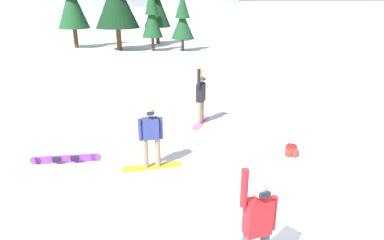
# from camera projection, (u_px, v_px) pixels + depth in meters

# --- Properties ---
(ground_plane) EXTENTS (800.00, 800.00, 0.00)m
(ground_plane) POSITION_uv_depth(u_px,v_px,m) (251.00, 219.00, 6.84)
(ground_plane) COLOR white
(snowboarder_foreground) EXTENTS (1.48, 0.62, 1.95)m
(snowboarder_foreground) POSITION_uv_depth(u_px,v_px,m) (257.00, 227.00, 5.18)
(snowboarder_foreground) COLOR black
(snowboarder_foreground) RESTS_ON ground_plane
(snowboarder_midground) EXTENTS (1.58, 0.52, 1.65)m
(snowboarder_midground) POSITION_uv_depth(u_px,v_px,m) (151.00, 137.00, 8.63)
(snowboarder_midground) COLOR yellow
(snowboarder_midground) RESTS_ON ground_plane
(snowboarder_background) EXTENTS (0.83, 1.47, 1.98)m
(snowboarder_background) POSITION_uv_depth(u_px,v_px,m) (201.00, 98.00, 11.75)
(snowboarder_background) COLOR pink
(snowboarder_background) RESTS_ON ground_plane
(loose_snowboard_near_right) EXTENTS (1.85, 0.23, 0.28)m
(loose_snowboard_near_right) POSITION_uv_depth(u_px,v_px,m) (66.00, 159.00, 9.07)
(loose_snowboard_near_right) COLOR #993FD8
(loose_snowboard_near_right) RESTS_ON ground_plane
(backpack_red) EXTENTS (0.46, 0.55, 0.28)m
(backpack_red) POSITION_uv_depth(u_px,v_px,m) (291.00, 150.00, 9.63)
(backpack_red) COLOR red
(backpack_red) RESTS_ON ground_plane
(trail_marker_pole) EXTENTS (0.06, 0.06, 1.54)m
(trail_marker_pole) POSITION_uv_depth(u_px,v_px,m) (201.00, 86.00, 14.00)
(trail_marker_pole) COLOR orange
(trail_marker_pole) RESTS_ON ground_plane
(pine_tree_broad) EXTENTS (1.71, 1.71, 5.08)m
(pine_tree_broad) POSITION_uv_depth(u_px,v_px,m) (152.00, 16.00, 27.22)
(pine_tree_broad) COLOR #472D19
(pine_tree_broad) RESTS_ON ground_plane
(pine_tree_short) EXTENTS (1.88, 1.88, 4.60)m
(pine_tree_short) POSITION_uv_depth(u_px,v_px,m) (183.00, 20.00, 27.29)
(pine_tree_short) COLOR #472D19
(pine_tree_short) RESTS_ON ground_plane
(pine_tree_leaning) EXTENTS (2.51, 2.51, 7.02)m
(pine_tree_leaning) POSITION_uv_depth(u_px,v_px,m) (157.00, 2.00, 31.41)
(pine_tree_leaning) COLOR #472D19
(pine_tree_leaning) RESTS_ON ground_plane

